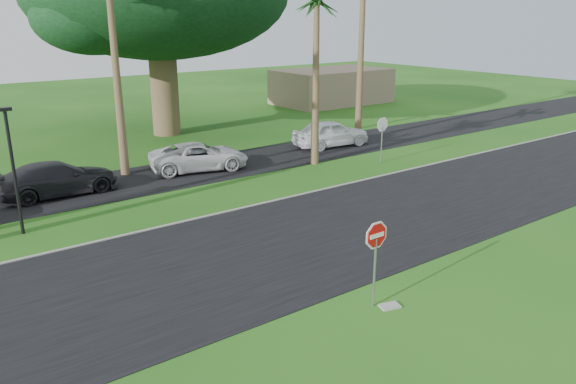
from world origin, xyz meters
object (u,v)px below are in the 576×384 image
Objects in this scene: stop_sign_far at (382,131)px; car_pickup at (331,133)px; car_dark at (57,179)px; stop_sign_near at (376,247)px; car_minivan at (199,157)px.

car_pickup is at bearing -94.77° from stop_sign_far.
car_dark is at bearing 96.96° from car_pickup.
car_minivan is at bearing 79.39° from stop_sign_near.
car_dark is at bearing 104.78° from car_minivan.
car_dark is 7.04m from car_minivan.
stop_sign_near reaches higher than car_dark.
car_pickup reaches higher than car_minivan.
stop_sign_near is 0.51× the size of car_dark.
stop_sign_near is 16.07m from car_dark.
stop_sign_near is 15.91m from stop_sign_far.
car_pickup is (8.98, 0.09, 0.11)m from car_minivan.
stop_sign_far reaches higher than car_minivan.
stop_sign_far is 0.52× the size of car_minivan.
stop_sign_near is 19.64m from car_pickup.
car_pickup is (0.38, 4.61, -0.97)m from stop_sign_far.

